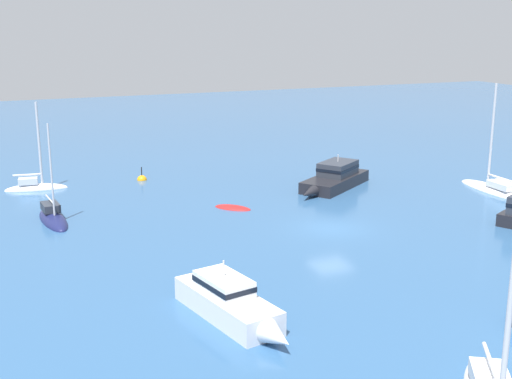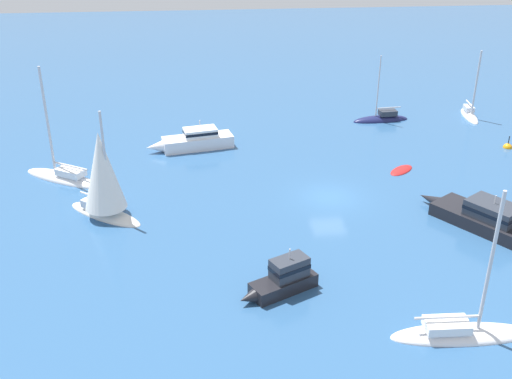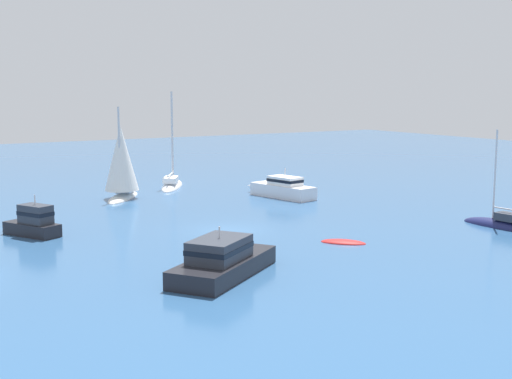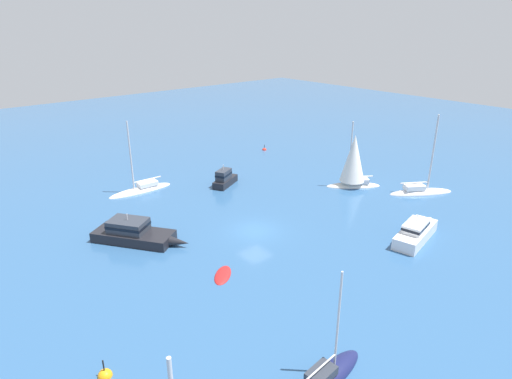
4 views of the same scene
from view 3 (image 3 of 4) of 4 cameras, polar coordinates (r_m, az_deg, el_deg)
name	(u,v)px [view 3 (image 3 of 4)]	position (r m, az deg, el deg)	size (l,w,h in m)	color
ground_plane	(229,230)	(43.88, -2.29, -3.44)	(160.00, 160.00, 0.00)	#2D5684
cabin_cruiser	(224,260)	(33.35, -2.67, -5.89)	(8.08, 6.34, 2.51)	black
ketch	(122,165)	(57.20, -11.19, 2.01)	(5.13, 5.98, 8.01)	silver
motor_cruiser	(280,188)	(57.26, 2.06, 0.11)	(3.12, 7.61, 2.51)	white
skiff	(343,243)	(40.67, 7.31, -4.45)	(2.67, 2.78, 0.39)	#B21E1E
ketch_1	(172,185)	(63.57, -7.05, 0.37)	(5.25, 7.04, 9.29)	white
cabin_cruiser_1	(32,223)	(44.42, -18.27, -2.66)	(3.10, 4.70, 2.59)	black
yacht_1	(501,226)	(47.63, 19.79, -2.86)	(1.93, 5.63, 6.92)	#191E4C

